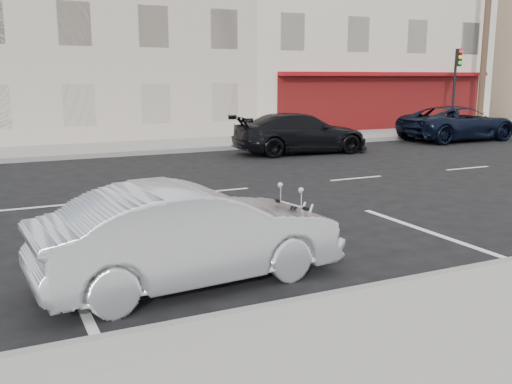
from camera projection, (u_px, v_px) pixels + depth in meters
ground at (290, 184)px, 14.36m from camera, size 120.00×120.00×0.00m
sidewalk_far at (45, 152)px, 19.92m from camera, size 80.00×3.40×0.15m
curb_near at (197, 325)px, 6.04m from camera, size 80.00×0.12×0.16m
curb_far at (50, 158)px, 18.42m from camera, size 80.00×0.12×0.16m
bldg_cream at (87, 10)px, 26.79m from camera, size 12.00×12.00×11.50m
bldg_corner at (323, 12)px, 32.18m from camera, size 14.00×12.00×12.50m
bldg_far_east at (510, 34)px, 38.67m from camera, size 12.00×12.00×11.00m
utility_pole at (486, 33)px, 27.58m from camera, size 1.80×0.30×9.00m
traffic_light at (456, 79)px, 26.93m from camera, size 0.26×0.30×3.80m
fire_hydrant at (426, 123)px, 26.84m from camera, size 0.20×0.20×0.72m
motorcycle at (304, 237)px, 8.06m from camera, size 1.89×0.68×0.95m
sedan_silver at (190, 234)px, 7.38m from camera, size 4.10×1.71×1.32m
suv_far at (458, 123)px, 24.15m from camera, size 5.24×2.46×1.45m
car_far at (301, 133)px, 20.12m from camera, size 5.01×2.36×1.41m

